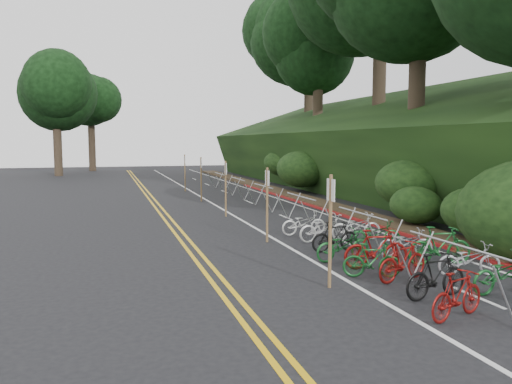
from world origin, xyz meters
TOP-DOWN VIEW (x-y plane):
  - ground at (0.00, 0.00)m, footprint 120.00×120.00m
  - road_markings at (0.63, 10.10)m, footprint 7.47×80.00m
  - red_curb at (5.70, 12.00)m, footprint 0.25×28.00m
  - embankment at (12.96, 19.04)m, footprint 14.30×48.14m
  - tree_cluster at (9.76, 22.04)m, footprint 32.77×54.31m
  - bike_rack_front at (2.48, -2.09)m, footprint 1.16×3.40m
  - bike_racks_rest at (3.00, 13.00)m, footprint 1.14×23.00m
  - signpost_near at (0.35, -0.41)m, footprint 0.08×0.40m
  - signposts_rest at (0.60, 14.00)m, footprint 0.08×18.40m
  - bike_front at (1.72, 0.07)m, footprint 0.87×1.49m
  - bike_valet at (3.02, 1.09)m, footprint 3.26×10.54m

SIDE VIEW (x-z plane):
  - ground at x=0.00m, z-range 0.00..0.00m
  - road_markings at x=0.63m, z-range 0.00..0.01m
  - red_curb at x=5.70m, z-range 0.00..0.10m
  - bike_front at x=1.72m, z-range 0.00..0.86m
  - bike_valet at x=3.02m, z-range -0.07..1.01m
  - bike_racks_rest at x=3.00m, z-range 0.27..1.44m
  - bike_rack_front at x=2.48m, z-range 0.30..1.51m
  - signposts_rest at x=0.60m, z-range 0.18..2.68m
  - signpost_near at x=0.35m, z-range 0.18..2.80m
  - embankment at x=12.96m, z-range -1.99..7.12m
  - tree_cluster at x=9.76m, z-range 2.34..21.30m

